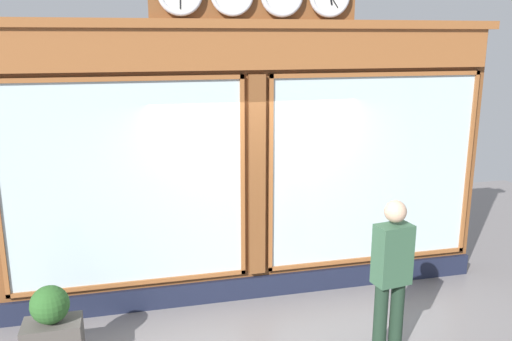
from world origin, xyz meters
The scene contains 3 objects.
shop_facade centered at (0.00, -0.12, 1.75)m, with size 6.19×0.42×4.03m.
pedestrian centered at (-1.01, 1.60, 0.93)m, with size 0.39×0.27×1.69m.
planter_shrub centered at (2.32, 1.03, 0.71)m, with size 0.38×0.38×0.38m, color #285623.
Camera 1 is at (1.49, 6.10, 3.23)m, focal length 37.58 mm.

